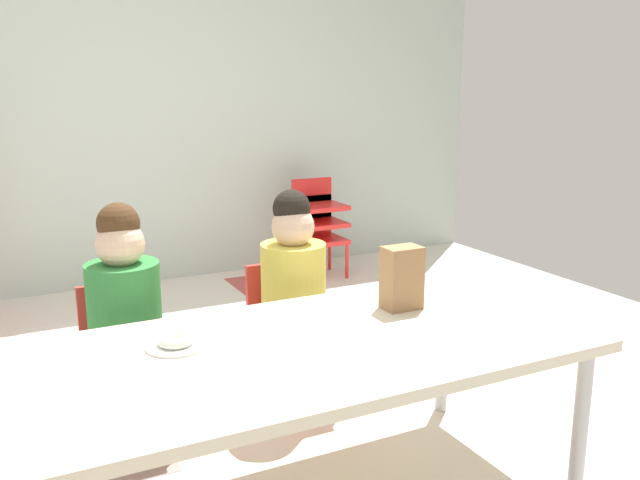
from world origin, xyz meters
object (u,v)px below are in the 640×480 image
object	(u,v)px
kid_chair_red_stack	(318,220)
craft_table	(319,355)
seated_child_near_camera	(124,305)
seated_child_middle_seat	(293,281)
paper_bag_brown	(402,278)
donut_powdered_on_plate	(175,340)
paper_plate_near_edge	(176,346)

from	to	relation	value
kid_chair_red_stack	craft_table	bearing A→B (deg)	-116.60
craft_table	seated_child_near_camera	size ratio (longest dim) A/B	1.81
craft_table	seated_child_near_camera	xyz separation A→B (m)	(-0.46, 0.65, 0.04)
seated_child_middle_seat	paper_bag_brown	bearing A→B (deg)	-69.45
seated_child_middle_seat	paper_bag_brown	distance (m)	0.55
donut_powdered_on_plate	paper_bag_brown	bearing A→B (deg)	0.00
paper_plate_near_edge	donut_powdered_on_plate	distance (m)	0.02
paper_plate_near_edge	donut_powdered_on_plate	bearing A→B (deg)	90.00
kid_chair_red_stack	seated_child_near_camera	bearing A→B (deg)	-133.17
seated_child_middle_seat	donut_powdered_on_plate	size ratio (longest dim) A/B	8.54
seated_child_near_camera	paper_plate_near_edge	distance (m)	0.50
seated_child_near_camera	kid_chair_red_stack	distance (m)	2.45
seated_child_near_camera	donut_powdered_on_plate	distance (m)	0.50
paper_bag_brown	donut_powdered_on_plate	bearing A→B (deg)	-180.00
seated_child_near_camera	seated_child_middle_seat	size ratio (longest dim) A/B	1.00
craft_table	donut_powdered_on_plate	size ratio (longest dim) A/B	15.45
paper_plate_near_edge	seated_child_middle_seat	bearing A→B (deg)	39.34
kid_chair_red_stack	paper_plate_near_edge	bearing A→B (deg)	-125.33
craft_table	paper_bag_brown	bearing A→B (deg)	20.28
craft_table	kid_chair_red_stack	size ratio (longest dim) A/B	2.44
craft_table	seated_child_middle_seat	world-z (taller)	seated_child_middle_seat
craft_table	paper_bag_brown	xyz separation A→B (m)	(0.39, 0.15, 0.15)
seated_child_middle_seat	seated_child_near_camera	bearing A→B (deg)	180.00
kid_chair_red_stack	paper_bag_brown	bearing A→B (deg)	-109.79
donut_powdered_on_plate	seated_child_near_camera	bearing A→B (deg)	96.19
kid_chair_red_stack	donut_powdered_on_plate	bearing A→B (deg)	-125.33
seated_child_near_camera	kid_chair_red_stack	size ratio (longest dim) A/B	1.35
seated_child_middle_seat	donut_powdered_on_plate	world-z (taller)	seated_child_middle_seat
craft_table	seated_child_middle_seat	bearing A→B (deg)	72.19
seated_child_near_camera	paper_bag_brown	xyz separation A→B (m)	(0.85, -0.50, 0.12)
kid_chair_red_stack	seated_child_middle_seat	bearing A→B (deg)	-119.50
paper_bag_brown	seated_child_middle_seat	bearing A→B (deg)	110.55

